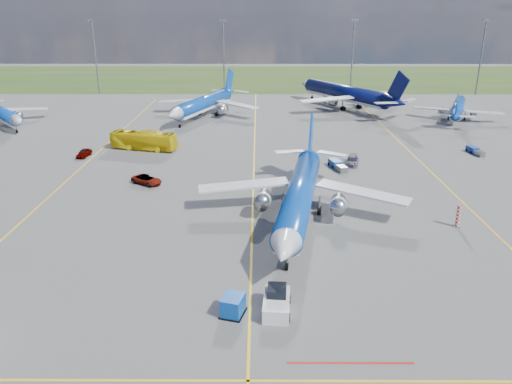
{
  "coord_description": "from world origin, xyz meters",
  "views": [
    {
      "loc": [
        0.74,
        -49.92,
        26.19
      ],
      "look_at": [
        0.48,
        9.7,
        4.0
      ],
      "focal_mm": 35.0,
      "sensor_mm": 36.0,
      "label": 1
    }
  ],
  "objects_px": {
    "uld_container": "(233,305)",
    "baggage_tug_c": "(162,137)",
    "pushback_tug": "(277,302)",
    "main_airliner": "(299,220)",
    "baggage_tug_w": "(337,165)",
    "service_car_c": "(352,161)",
    "service_car_b": "(147,180)",
    "service_car_a": "(84,153)",
    "bg_jet_ne": "(457,118)",
    "bg_jet_nnw": "(204,117)",
    "baggage_tug_e": "(475,151)",
    "bg_jet_nw": "(3,125)",
    "apron_bus": "(144,140)",
    "warning_post": "(458,216)",
    "bg_jet_n": "(344,108)"
  },
  "relations": [
    {
      "from": "service_car_c",
      "to": "pushback_tug",
      "type": "bearing_deg",
      "value": -94.2
    },
    {
      "from": "apron_bus",
      "to": "baggage_tug_w",
      "type": "relative_size",
      "value": 2.37
    },
    {
      "from": "bg_jet_nnw",
      "to": "bg_jet_n",
      "type": "distance_m",
      "value": 39.39
    },
    {
      "from": "service_car_b",
      "to": "baggage_tug_e",
      "type": "relative_size",
      "value": 1.02
    },
    {
      "from": "warning_post",
      "to": "bg_jet_ne",
      "type": "distance_m",
      "value": 69.94
    },
    {
      "from": "uld_container",
      "to": "service_car_b",
      "type": "xyz_separation_m",
      "value": [
        -15.24,
        35.31,
        -0.18
      ]
    },
    {
      "from": "baggage_tug_w",
      "to": "baggage_tug_e",
      "type": "relative_size",
      "value": 1.11
    },
    {
      "from": "baggage_tug_e",
      "to": "uld_container",
      "type": "bearing_deg",
      "value": -138.41
    },
    {
      "from": "bg_jet_n",
      "to": "warning_post",
      "type": "bearing_deg",
      "value": 60.89
    },
    {
      "from": "pushback_tug",
      "to": "baggage_tug_c",
      "type": "relative_size",
      "value": 1.44
    },
    {
      "from": "baggage_tug_w",
      "to": "service_car_b",
      "type": "bearing_deg",
      "value": -179.95
    },
    {
      "from": "apron_bus",
      "to": "service_car_c",
      "type": "xyz_separation_m",
      "value": [
        38.93,
        -9.83,
        -1.12
      ]
    },
    {
      "from": "pushback_tug",
      "to": "baggage_tug_c",
      "type": "bearing_deg",
      "value": 113.45
    },
    {
      "from": "baggage_tug_c",
      "to": "baggage_tug_e",
      "type": "distance_m",
      "value": 62.5
    },
    {
      "from": "bg_jet_nnw",
      "to": "pushback_tug",
      "type": "distance_m",
      "value": 86.99
    },
    {
      "from": "bg_jet_nnw",
      "to": "service_car_b",
      "type": "distance_m",
      "value": 51.0
    },
    {
      "from": "uld_container",
      "to": "service_car_c",
      "type": "relative_size",
      "value": 0.46
    },
    {
      "from": "bg_jet_ne",
      "to": "service_car_a",
      "type": "bearing_deg",
      "value": 46.2
    },
    {
      "from": "apron_bus",
      "to": "service_car_a",
      "type": "relative_size",
      "value": 3.08
    },
    {
      "from": "apron_bus",
      "to": "baggage_tug_w",
      "type": "height_order",
      "value": "apron_bus"
    },
    {
      "from": "bg_jet_n",
      "to": "baggage_tug_c",
      "type": "distance_m",
      "value": 56.17
    },
    {
      "from": "main_airliner",
      "to": "baggage_tug_w",
      "type": "xyz_separation_m",
      "value": [
        8.33,
        22.45,
        0.57
      ]
    },
    {
      "from": "main_airliner",
      "to": "baggage_tug_c",
      "type": "bearing_deg",
      "value": 131.06
    },
    {
      "from": "uld_container",
      "to": "baggage_tug_w",
      "type": "distance_m",
      "value": 46.41
    },
    {
      "from": "bg_jet_ne",
      "to": "baggage_tug_c",
      "type": "xyz_separation_m",
      "value": [
        -70.0,
        -21.06,
        0.46
      ]
    },
    {
      "from": "service_car_a",
      "to": "baggage_tug_c",
      "type": "height_order",
      "value": "service_car_a"
    },
    {
      "from": "bg_jet_nw",
      "to": "apron_bus",
      "type": "distance_m",
      "value": 43.76
    },
    {
      "from": "main_airliner",
      "to": "baggage_tug_c",
      "type": "height_order",
      "value": "main_airliner"
    },
    {
      "from": "baggage_tug_c",
      "to": "baggage_tug_e",
      "type": "xyz_separation_m",
      "value": [
        61.55,
        -10.84,
        0.05
      ]
    },
    {
      "from": "apron_bus",
      "to": "uld_container",
      "type": "bearing_deg",
      "value": -145.16
    },
    {
      "from": "service_car_a",
      "to": "service_car_b",
      "type": "height_order",
      "value": "service_car_a"
    },
    {
      "from": "uld_container",
      "to": "baggage_tug_c",
      "type": "height_order",
      "value": "uld_container"
    },
    {
      "from": "apron_bus",
      "to": "baggage_tug_e",
      "type": "xyz_separation_m",
      "value": [
        63.5,
        -2.62,
        -1.32
      ]
    },
    {
      "from": "service_car_a",
      "to": "baggage_tug_e",
      "type": "bearing_deg",
      "value": 7.63
    },
    {
      "from": "service_car_c",
      "to": "uld_container",
      "type": "bearing_deg",
      "value": -98.36
    },
    {
      "from": "warning_post",
      "to": "bg_jet_nnw",
      "type": "distance_m",
      "value": 77.36
    },
    {
      "from": "uld_container",
      "to": "baggage_tug_c",
      "type": "xyz_separation_m",
      "value": [
        -18.08,
        63.79,
        -0.44
      ]
    },
    {
      "from": "uld_container",
      "to": "baggage_tug_c",
      "type": "bearing_deg",
      "value": 121.98
    },
    {
      "from": "bg_jet_nnw",
      "to": "bg_jet_ne",
      "type": "distance_m",
      "value": 63.33
    },
    {
      "from": "service_car_a",
      "to": "service_car_c",
      "type": "bearing_deg",
      "value": 0.19
    },
    {
      "from": "main_airliner",
      "to": "uld_container",
      "type": "relative_size",
      "value": 17.72
    },
    {
      "from": "baggage_tug_c",
      "to": "baggage_tug_e",
      "type": "relative_size",
      "value": 0.89
    },
    {
      "from": "warning_post",
      "to": "service_car_c",
      "type": "height_order",
      "value": "warning_post"
    },
    {
      "from": "baggage_tug_w",
      "to": "baggage_tug_c",
      "type": "relative_size",
      "value": 1.24
    },
    {
      "from": "uld_container",
      "to": "service_car_b",
      "type": "bearing_deg",
      "value": 129.5
    },
    {
      "from": "service_car_b",
      "to": "apron_bus",
      "type": "bearing_deg",
      "value": 46.5
    },
    {
      "from": "apron_bus",
      "to": "bg_jet_n",
      "type": "bearing_deg",
      "value": -31.84
    },
    {
      "from": "service_car_b",
      "to": "baggage_tug_c",
      "type": "bearing_deg",
      "value": 38.9
    },
    {
      "from": "bg_jet_nw",
      "to": "baggage_tug_e",
      "type": "bearing_deg",
      "value": -54.53
    },
    {
      "from": "baggage_tug_c",
      "to": "service_car_b",
      "type": "bearing_deg",
      "value": -89.97
    }
  ]
}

